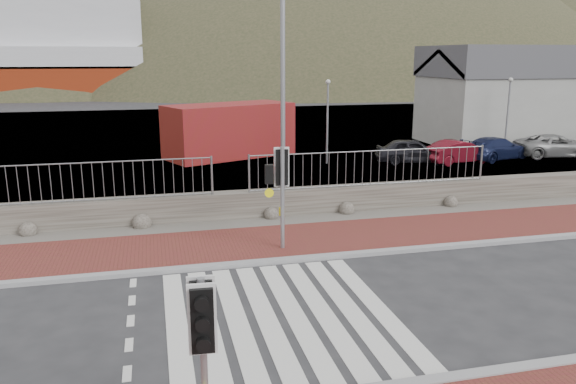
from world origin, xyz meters
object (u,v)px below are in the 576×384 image
object	(u,v)px
traffic_signal_far	(281,177)
car_b	(459,152)
streetlight	(287,59)
car_a	(412,151)
shipping_container	(229,130)
traffic_signal_near	(203,330)
car_c	(496,148)
car_d	(557,146)

from	to	relation	value
traffic_signal_far	car_b	world-z (taller)	traffic_signal_far
streetlight	car_b	bearing A→B (deg)	8.81
car_a	streetlight	bearing A→B (deg)	143.65
car_a	car_b	xyz separation A→B (m)	(2.26, -0.58, -0.04)
traffic_signal_far	shipping_container	xyz separation A→B (m)	(0.68, 15.18, -0.70)
traffic_signal_near	car_c	xyz separation A→B (m)	(16.70, 18.70, -1.24)
car_a	car_d	bearing A→B (deg)	-77.69
traffic_signal_far	streetlight	xyz separation A→B (m)	(1.17, 4.24, 3.03)
shipping_container	car_c	xyz separation A→B (m)	(13.23, -4.17, -0.80)
streetlight	car_b	world-z (taller)	streetlight
streetlight	shipping_container	xyz separation A→B (m)	(-0.50, 10.94, -3.73)
car_c	car_d	world-z (taller)	car_d
traffic_signal_near	car_a	world-z (taller)	traffic_signal_near
car_a	shipping_container	bearing A→B (deg)	77.86
streetlight	traffic_signal_near	bearing A→B (deg)	-130.81
shipping_container	car_c	bearing A→B (deg)	-40.17
traffic_signal_near	shipping_container	distance (m)	23.13
car_b	car_d	size ratio (longest dim) A/B	0.83
traffic_signal_far	car_c	world-z (taller)	traffic_signal_far
streetlight	car_b	distance (m)	12.92
shipping_container	car_b	distance (m)	11.83
traffic_signal_far	shipping_container	size ratio (longest dim) A/B	0.43
traffic_signal_far	streetlight	world-z (taller)	streetlight
streetlight	shipping_container	world-z (taller)	streetlight
traffic_signal_near	car_a	xyz separation A→B (m)	(12.04, 18.77, -1.21)
car_b	streetlight	bearing A→B (deg)	112.97
shipping_container	car_a	world-z (taller)	shipping_container
shipping_container	car_b	bearing A→B (deg)	-46.00
streetlight	car_a	world-z (taller)	streetlight
streetlight	car_b	size ratio (longest dim) A/B	2.60
streetlight	car_a	size ratio (longest dim) A/B	2.53
traffic_signal_far	car_b	distance (m)	15.67
traffic_signal_near	streetlight	xyz separation A→B (m)	(3.96, 11.92, 3.30)
traffic_signal_near	car_b	bearing A→B (deg)	55.34
car_b	traffic_signal_far	bearing A→B (deg)	124.13
streetlight	shipping_container	size ratio (longest dim) A/B	1.37
traffic_signal_near	streetlight	world-z (taller)	streetlight
traffic_signal_far	car_c	size ratio (longest dim) A/B	0.72
traffic_signal_near	car_b	world-z (taller)	traffic_signal_near
traffic_signal_near	traffic_signal_far	bearing A→B (deg)	73.55
traffic_signal_far	car_a	xyz separation A→B (m)	(9.26, 11.09, -1.47)
traffic_signal_far	car_c	xyz separation A→B (m)	(13.91, 11.02, -1.51)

